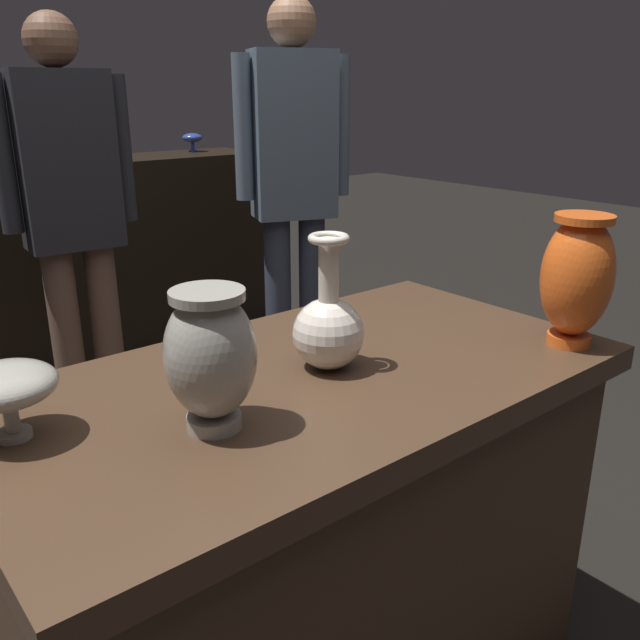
{
  "coord_description": "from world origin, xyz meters",
  "views": [
    {
      "loc": [
        -0.71,
        -0.89,
        1.3
      ],
      "look_at": [
        0.02,
        -0.0,
        0.9
      ],
      "focal_mm": 37.32,
      "sensor_mm": 36.0,
      "label": 1
    }
  ],
  "objects_px": {
    "vase_centerpiece": "(329,327)",
    "visitor_center_back": "(72,208)",
    "shelf_vase_far_right": "(192,138)",
    "visitor_near_right": "(294,178)",
    "vase_left_accent": "(211,355)",
    "vase_right_accent": "(6,386)",
    "vase_tall_behind": "(577,276)"
  },
  "relations": [
    {
      "from": "vase_left_accent",
      "to": "visitor_near_right",
      "type": "relative_size",
      "value": 0.14
    },
    {
      "from": "vase_tall_behind",
      "to": "vase_centerpiece",
      "type": "bearing_deg",
      "value": 154.28
    },
    {
      "from": "vase_left_accent",
      "to": "vase_right_accent",
      "type": "bearing_deg",
      "value": 146.82
    },
    {
      "from": "vase_tall_behind",
      "to": "visitor_center_back",
      "type": "xyz_separation_m",
      "value": [
        -0.4,
        1.71,
        -0.04
      ]
    },
    {
      "from": "shelf_vase_far_right",
      "to": "vase_right_accent",
      "type": "bearing_deg",
      "value": -125.27
    },
    {
      "from": "vase_centerpiece",
      "to": "shelf_vase_far_right",
      "type": "distance_m",
      "value": 2.49
    },
    {
      "from": "shelf_vase_far_right",
      "to": "vase_centerpiece",
      "type": "bearing_deg",
      "value": -113.65
    },
    {
      "from": "vase_centerpiece",
      "to": "shelf_vase_far_right",
      "type": "xyz_separation_m",
      "value": [
        1.0,
        2.28,
        0.18
      ]
    },
    {
      "from": "visitor_near_right",
      "to": "vase_centerpiece",
      "type": "bearing_deg",
      "value": 76.07
    },
    {
      "from": "vase_right_accent",
      "to": "vase_left_accent",
      "type": "bearing_deg",
      "value": -33.18
    },
    {
      "from": "vase_left_accent",
      "to": "shelf_vase_far_right",
      "type": "xyz_separation_m",
      "value": [
        1.29,
        2.34,
        0.13
      ]
    },
    {
      "from": "vase_centerpiece",
      "to": "vase_left_accent",
      "type": "distance_m",
      "value": 0.3
    },
    {
      "from": "vase_left_accent",
      "to": "vase_right_accent",
      "type": "xyz_separation_m",
      "value": [
        -0.25,
        0.16,
        -0.04
      ]
    },
    {
      "from": "vase_tall_behind",
      "to": "visitor_near_right",
      "type": "relative_size",
      "value": 0.17
    },
    {
      "from": "vase_right_accent",
      "to": "vase_centerpiece",
      "type": "bearing_deg",
      "value": -10.29
    },
    {
      "from": "vase_tall_behind",
      "to": "vase_left_accent",
      "type": "height_order",
      "value": "vase_tall_behind"
    },
    {
      "from": "shelf_vase_far_right",
      "to": "visitor_near_right",
      "type": "height_order",
      "value": "visitor_near_right"
    },
    {
      "from": "vase_centerpiece",
      "to": "visitor_near_right",
      "type": "relative_size",
      "value": 0.16
    },
    {
      "from": "vase_tall_behind",
      "to": "vase_left_accent",
      "type": "relative_size",
      "value": 1.2
    },
    {
      "from": "vase_left_accent",
      "to": "vase_tall_behind",
      "type": "bearing_deg",
      "value": -11.73
    },
    {
      "from": "vase_left_accent",
      "to": "vase_right_accent",
      "type": "relative_size",
      "value": 1.5
    },
    {
      "from": "vase_left_accent",
      "to": "shelf_vase_far_right",
      "type": "relative_size",
      "value": 2.16
    },
    {
      "from": "visitor_center_back",
      "to": "visitor_near_right",
      "type": "xyz_separation_m",
      "value": [
        0.82,
        -0.22,
        0.06
      ]
    },
    {
      "from": "visitor_center_back",
      "to": "visitor_near_right",
      "type": "relative_size",
      "value": 0.95
    },
    {
      "from": "vase_right_accent",
      "to": "visitor_center_back",
      "type": "bearing_deg",
      "value": 66.44
    },
    {
      "from": "vase_tall_behind",
      "to": "shelf_vase_far_right",
      "type": "distance_m",
      "value": 2.56
    },
    {
      "from": "vase_centerpiece",
      "to": "vase_tall_behind",
      "type": "height_order",
      "value": "vase_tall_behind"
    },
    {
      "from": "vase_centerpiece",
      "to": "visitor_center_back",
      "type": "relative_size",
      "value": 0.17
    },
    {
      "from": "shelf_vase_far_right",
      "to": "visitor_center_back",
      "type": "distance_m",
      "value": 1.23
    },
    {
      "from": "visitor_center_back",
      "to": "vase_right_accent",
      "type": "bearing_deg",
      "value": 70.83
    },
    {
      "from": "vase_left_accent",
      "to": "visitor_center_back",
      "type": "distance_m",
      "value": 1.59
    },
    {
      "from": "vase_tall_behind",
      "to": "vase_left_accent",
      "type": "xyz_separation_m",
      "value": [
        -0.75,
        0.16,
        -0.02
      ]
    }
  ]
}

